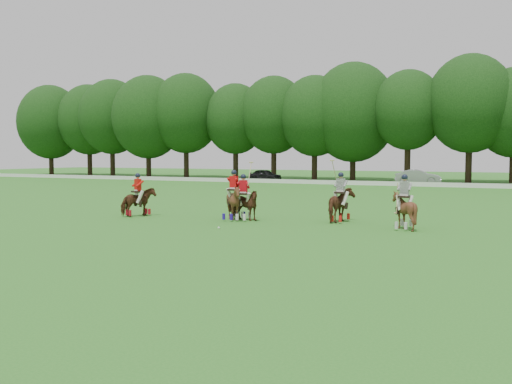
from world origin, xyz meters
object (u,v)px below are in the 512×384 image
at_px(polo_red_b, 243,204).
at_px(polo_red_c, 234,202).
at_px(polo_ball, 219,228).
at_px(car_mid, 418,177).
at_px(polo_stripe_b, 404,210).
at_px(polo_red_a, 138,201).
at_px(car_left, 265,175).
at_px(polo_stripe_a, 341,204).

bearing_deg(polo_red_b, polo_red_c, -172.06).
distance_m(polo_red_b, polo_ball, 3.28).
relative_size(polo_red_b, polo_red_c, 1.15).
xyz_separation_m(car_mid, polo_red_c, (-1.62, -37.88, 0.09)).
distance_m(car_mid, polo_stripe_b, 38.20).
bearing_deg(polo_red_a, car_mid, 80.08).
relative_size(car_mid, polo_red_a, 2.17).
distance_m(polo_stripe_b, polo_ball, 7.73).
distance_m(car_left, polo_stripe_a, 42.04).
height_order(polo_red_b, polo_stripe_b, polo_red_b).
bearing_deg(polo_red_a, polo_stripe_a, 12.04).
bearing_deg(polo_ball, polo_stripe_b, 25.37).
xyz_separation_m(polo_stripe_b, polo_ball, (-6.95, -3.30, -0.77)).
height_order(car_left, polo_ball, car_left).
bearing_deg(car_left, polo_ball, -145.05).
bearing_deg(polo_stripe_a, polo_stripe_b, -21.86).
relative_size(car_left, car_mid, 0.87).
height_order(polo_red_a, polo_red_b, polo_red_b).
xyz_separation_m(polo_red_c, polo_ball, (0.95, -3.10, -0.82)).
height_order(polo_red_a, polo_ball, polo_red_a).
distance_m(polo_red_a, polo_red_b, 5.63).
distance_m(car_left, polo_red_c, 41.21).
height_order(polo_red_c, polo_ball, polo_red_c).
xyz_separation_m(car_mid, polo_stripe_a, (3.15, -36.42, 0.05)).
height_order(car_left, car_mid, car_mid).
height_order(car_left, polo_red_c, polo_red_c).
height_order(polo_red_b, polo_stripe_a, polo_stripe_a).
distance_m(car_left, car_mid, 17.85).
height_order(polo_stripe_b, polo_ball, polo_stripe_b).
height_order(polo_red_b, polo_ball, polo_red_b).
relative_size(polo_red_a, polo_ball, 24.10).
bearing_deg(polo_red_a, car_left, 106.09).
bearing_deg(polo_stripe_a, polo_red_a, -167.96).
bearing_deg(car_left, polo_stripe_b, -135.16).
bearing_deg(polo_stripe_b, car_left, 122.64).
relative_size(polo_stripe_b, polo_ball, 25.35).
xyz_separation_m(car_mid, polo_ball, (-0.67, -40.98, -0.73)).
xyz_separation_m(car_left, car_mid, (17.85, 0.00, 0.08)).
height_order(polo_red_c, polo_stripe_a, polo_stripe_a).
xyz_separation_m(polo_red_a, polo_stripe_b, (13.02, 0.85, 0.05)).
relative_size(polo_red_b, polo_ball, 30.28).
bearing_deg(polo_stripe_a, car_left, 119.97).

